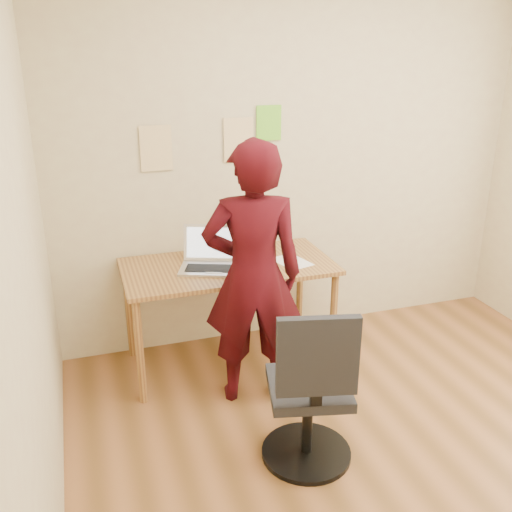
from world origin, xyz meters
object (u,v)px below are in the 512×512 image
object	(u,v)px
desk	(228,276)
office_chair	(310,399)
phone	(269,271)
laptop	(208,259)
person	(253,276)

from	to	relation	value
desk	office_chair	xyz separation A→B (m)	(0.12, -1.14, -0.25)
phone	office_chair	xyz separation A→B (m)	(-0.09, -0.93, -0.34)
desk	office_chair	size ratio (longest dim) A/B	1.48
laptop	office_chair	xyz separation A→B (m)	(0.26, -1.13, -0.39)
phone	person	size ratio (longest dim) A/B	0.08
laptop	person	world-z (taller)	person
person	office_chair	bearing A→B (deg)	109.37
desk	office_chair	bearing A→B (deg)	-83.78
phone	office_chair	distance (m)	0.99
phone	office_chair	world-z (taller)	office_chair
desk	phone	size ratio (longest dim) A/B	10.64
laptop	phone	bearing A→B (deg)	-9.23
laptop	desk	bearing A→B (deg)	22.77
phone	desk	bearing A→B (deg)	110.94
office_chair	person	bearing A→B (deg)	110.48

